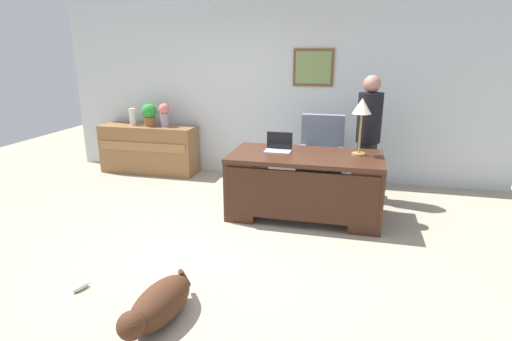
# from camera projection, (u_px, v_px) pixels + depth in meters

# --- Properties ---
(ground_plane) EXTENTS (12.00, 12.00, 0.00)m
(ground_plane) POSITION_uv_depth(u_px,v_px,m) (227.00, 244.00, 4.31)
(ground_plane) COLOR #9E937F
(back_wall) EXTENTS (7.00, 0.16, 2.70)m
(back_wall) POSITION_uv_depth(u_px,v_px,m) (276.00, 92.00, 6.34)
(back_wall) COLOR silver
(back_wall) RESTS_ON ground_plane
(desk) EXTENTS (1.81, 0.93, 0.78)m
(desk) POSITION_uv_depth(u_px,v_px,m) (304.00, 184.00, 4.92)
(desk) COLOR #422316
(desk) RESTS_ON ground_plane
(credenza) EXTENTS (1.60, 0.50, 0.79)m
(credenza) POSITION_uv_depth(u_px,v_px,m) (149.00, 149.00, 6.76)
(credenza) COLOR olive
(credenza) RESTS_ON ground_plane
(armchair) EXTENTS (0.60, 0.59, 1.11)m
(armchair) POSITION_uv_depth(u_px,v_px,m) (321.00, 160.00, 5.72)
(armchair) COLOR slate
(armchair) RESTS_ON ground_plane
(person_standing) EXTENTS (0.32, 0.32, 1.67)m
(person_standing) POSITION_uv_depth(u_px,v_px,m) (368.00, 137.00, 5.39)
(person_standing) COLOR #262323
(person_standing) RESTS_ON ground_plane
(dog_lying) EXTENTS (0.40, 0.85, 0.30)m
(dog_lying) POSITION_uv_depth(u_px,v_px,m) (158.00, 305.00, 3.03)
(dog_lying) COLOR #472819
(dog_lying) RESTS_ON ground_plane
(laptop) EXTENTS (0.32, 0.22, 0.22)m
(laptop) POSITION_uv_depth(u_px,v_px,m) (279.00, 146.00, 4.99)
(laptop) COLOR #B2B5BA
(laptop) RESTS_ON desk
(desk_lamp) EXTENTS (0.22, 0.22, 0.67)m
(desk_lamp) POSITION_uv_depth(u_px,v_px,m) (362.00, 110.00, 4.67)
(desk_lamp) COLOR #9E8447
(desk_lamp) RESTS_ON desk
(vase_with_flowers) EXTENTS (0.17, 0.17, 0.37)m
(vase_with_flowers) POSITION_uv_depth(u_px,v_px,m) (164.00, 114.00, 6.52)
(vase_with_flowers) COLOR #9C83A4
(vase_with_flowers) RESTS_ON credenza
(vase_empty) EXTENTS (0.11, 0.11, 0.28)m
(vase_empty) POSITION_uv_depth(u_px,v_px,m) (133.00, 117.00, 6.66)
(vase_empty) COLOR silver
(vase_empty) RESTS_ON credenza
(potted_plant) EXTENTS (0.24, 0.24, 0.36)m
(potted_plant) POSITION_uv_depth(u_px,v_px,m) (149.00, 114.00, 6.58)
(potted_plant) COLOR brown
(potted_plant) RESTS_ON credenza
(dog_toy_ball) EXTENTS (0.10, 0.10, 0.10)m
(dog_toy_ball) POSITION_uv_depth(u_px,v_px,m) (155.00, 289.00, 3.42)
(dog_toy_ball) COLOR orange
(dog_toy_ball) RESTS_ON ground_plane
(dog_toy_bone) EXTENTS (0.10, 0.17, 0.05)m
(dog_toy_bone) POSITION_uv_depth(u_px,v_px,m) (81.00, 287.00, 3.49)
(dog_toy_bone) COLOR beige
(dog_toy_bone) RESTS_ON ground_plane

